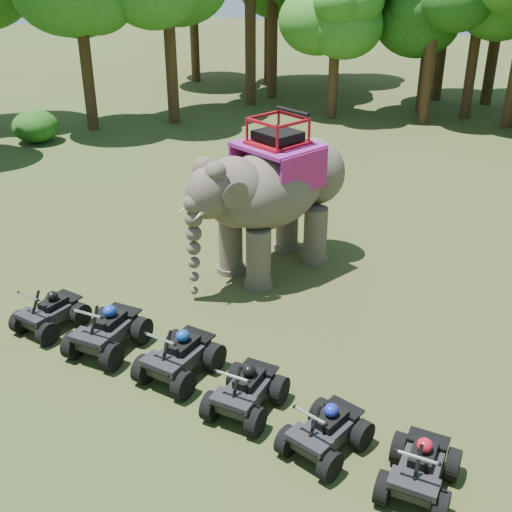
# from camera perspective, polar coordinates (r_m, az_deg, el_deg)

# --- Properties ---
(ground) EXTENTS (110.00, 110.00, 0.00)m
(ground) POSITION_cam_1_polar(r_m,az_deg,el_deg) (14.45, -2.70, -8.53)
(ground) COLOR #47381E
(ground) RESTS_ON ground
(elephant) EXTENTS (3.42, 5.51, 4.30)m
(elephant) POSITION_cam_1_polar(r_m,az_deg,el_deg) (17.17, 1.63, 5.49)
(elephant) COLOR brown
(elephant) RESTS_ON ground
(atv_0) EXTENTS (1.14, 1.55, 1.14)m
(atv_0) POSITION_cam_1_polar(r_m,az_deg,el_deg) (15.72, -17.90, -4.35)
(atv_0) COLOR black
(atv_0) RESTS_ON ground
(atv_1) EXTENTS (1.52, 1.91, 1.28)m
(atv_1) POSITION_cam_1_polar(r_m,az_deg,el_deg) (14.56, -13.13, -5.98)
(atv_1) COLOR black
(atv_1) RESTS_ON ground
(atv_2) EXTENTS (1.33, 1.76, 1.26)m
(atv_2) POSITION_cam_1_polar(r_m,az_deg,el_deg) (13.49, -6.86, -8.29)
(atv_2) COLOR black
(atv_2) RESTS_ON ground
(atv_3) EXTENTS (1.36, 1.74, 1.19)m
(atv_3) POSITION_cam_1_polar(r_m,az_deg,el_deg) (12.52, -0.91, -11.38)
(atv_3) COLOR black
(atv_3) RESTS_ON ground
(atv_4) EXTENTS (1.31, 1.67, 1.14)m
(atv_4) POSITION_cam_1_polar(r_m,az_deg,el_deg) (11.75, 6.24, -14.69)
(atv_4) COLOR black
(atv_4) RESTS_ON ground
(atv_5) EXTENTS (1.36, 1.72, 1.16)m
(atv_5) POSITION_cam_1_polar(r_m,az_deg,el_deg) (11.34, 14.45, -17.32)
(atv_5) COLOR black
(atv_5) RESTS_ON ground
(tree_25) EXTENTS (5.64, 5.64, 8.05)m
(tree_25) POSITION_cam_1_polar(r_m,az_deg,el_deg) (31.97, -15.05, 17.88)
(tree_25) COLOR #195114
(tree_25) RESTS_ON ground
(tree_26) EXTENTS (6.20, 6.20, 8.85)m
(tree_26) POSITION_cam_1_polar(r_m,az_deg,el_deg) (32.34, -7.71, 19.30)
(tree_26) COLOR #195114
(tree_26) RESTS_ON ground
(tree_27) EXTENTS (6.70, 6.70, 9.58)m
(tree_27) POSITION_cam_1_polar(r_m,az_deg,el_deg) (36.03, -0.51, 20.79)
(tree_27) COLOR #195114
(tree_27) RESTS_ON ground
(tree_28) EXTENTS (4.84, 4.84, 6.92)m
(tree_28) POSITION_cam_1_polar(r_m,az_deg,el_deg) (33.38, 7.02, 17.87)
(tree_28) COLOR #195114
(tree_28) RESTS_ON ground
(tree_29) EXTENTS (6.89, 6.89, 9.84)m
(tree_29) POSITION_cam_1_polar(r_m,az_deg,el_deg) (35.33, 15.35, 20.04)
(tree_29) COLOR #195114
(tree_29) RESTS_ON ground
(tree_30) EXTENTS (6.23, 6.23, 8.91)m
(tree_30) POSITION_cam_1_polar(r_m,az_deg,el_deg) (38.62, 16.49, 19.68)
(tree_30) COLOR #195114
(tree_30) RESTS_ON ground
(tree_31) EXTENTS (6.08, 6.08, 8.69)m
(tree_31) POSITION_cam_1_polar(r_m,az_deg,el_deg) (42.70, -5.59, 20.95)
(tree_31) COLOR #195114
(tree_31) RESTS_ON ground
(tree_33) EXTENTS (6.83, 6.83, 9.75)m
(tree_33) POSITION_cam_1_polar(r_m,az_deg,el_deg) (38.29, 20.84, 19.68)
(tree_33) COLOR #195114
(tree_33) RESTS_ON ground
(tree_35) EXTENTS (4.98, 4.98, 7.11)m
(tree_35) POSITION_cam_1_polar(r_m,az_deg,el_deg) (34.94, 18.85, 17.27)
(tree_35) COLOR #195114
(tree_35) RESTS_ON ground
(tree_36) EXTENTS (5.67, 5.67, 8.10)m
(tree_36) POSITION_cam_1_polar(r_m,az_deg,el_deg) (43.06, 7.18, 20.52)
(tree_36) COLOR #195114
(tree_36) RESTS_ON ground
(tree_40) EXTENTS (6.09, 6.09, 8.70)m
(tree_40) POSITION_cam_1_polar(r_m,az_deg,el_deg) (42.03, 1.15, 20.98)
(tree_40) COLOR #195114
(tree_40) RESTS_ON ground
(tree_41) EXTENTS (6.97, 6.97, 9.96)m
(tree_41) POSITION_cam_1_polar(r_m,az_deg,el_deg) (37.67, 1.48, 21.32)
(tree_41) COLOR #195114
(tree_41) RESTS_ON ground
(tree_43) EXTENTS (5.02, 5.02, 7.17)m
(tree_43) POSITION_cam_1_polar(r_m,az_deg,el_deg) (33.16, 15.27, 17.36)
(tree_43) COLOR #195114
(tree_43) RESTS_ON ground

